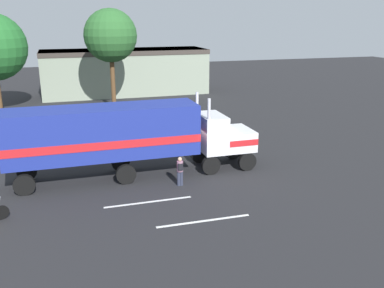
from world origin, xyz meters
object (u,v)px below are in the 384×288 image
at_px(person_bystander, 180,170).
at_px(semi_truck, 123,134).
at_px(tree_center, 111,36).
at_px(parked_car, 105,118).

bearing_deg(person_bystander, semi_truck, 139.93).
height_order(semi_truck, tree_center, tree_center).
relative_size(semi_truck, person_bystander, 8.71).
distance_m(person_bystander, tree_center, 21.78).
height_order(person_bystander, parked_car, person_bystander).
distance_m(person_bystander, parked_car, 14.15).
height_order(semi_truck, person_bystander, semi_truck).
bearing_deg(semi_truck, person_bystander, -40.07).
relative_size(person_bystander, parked_car, 0.34).
distance_m(parked_car, tree_center, 9.48).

